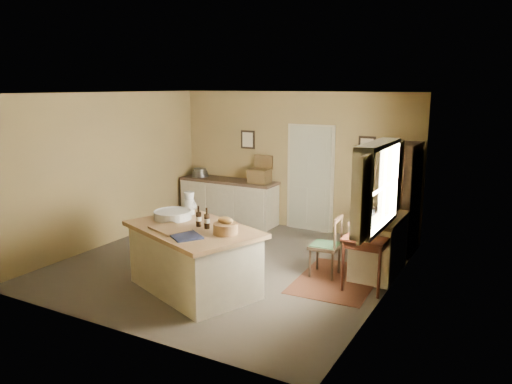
% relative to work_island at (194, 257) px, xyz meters
% --- Properties ---
extents(ground, '(5.00, 5.00, 0.00)m').
position_rel_work_island_xyz_m(ground, '(-0.11, 1.08, -0.48)').
color(ground, '#4F473C').
rests_on(ground, ground).
extents(wall_back, '(5.00, 0.10, 2.70)m').
position_rel_work_island_xyz_m(wall_back, '(-0.11, 3.58, 0.87)').
color(wall_back, olive).
rests_on(wall_back, ground).
extents(wall_front, '(5.00, 0.10, 2.70)m').
position_rel_work_island_xyz_m(wall_front, '(-0.11, -1.42, 0.87)').
color(wall_front, olive).
rests_on(wall_front, ground).
extents(wall_left, '(0.10, 5.00, 2.70)m').
position_rel_work_island_xyz_m(wall_left, '(-2.61, 1.08, 0.87)').
color(wall_left, olive).
rests_on(wall_left, ground).
extents(wall_right, '(0.10, 5.00, 2.70)m').
position_rel_work_island_xyz_m(wall_right, '(2.39, 1.08, 0.87)').
color(wall_right, olive).
rests_on(wall_right, ground).
extents(ceiling, '(5.00, 5.00, 0.00)m').
position_rel_work_island_xyz_m(ceiling, '(-0.11, 1.08, 2.22)').
color(ceiling, silver).
rests_on(ceiling, wall_back).
extents(door, '(0.97, 0.06, 2.11)m').
position_rel_work_island_xyz_m(door, '(0.24, 3.55, 0.57)').
color(door, '#ABAA8F').
rests_on(door, ground).
extents(framed_prints, '(2.82, 0.02, 0.38)m').
position_rel_work_island_xyz_m(framed_prints, '(0.09, 3.56, 1.24)').
color(framed_prints, black).
rests_on(framed_prints, ground).
extents(window, '(0.25, 1.99, 1.12)m').
position_rel_work_island_xyz_m(window, '(2.31, 0.88, 1.07)').
color(window, beige).
rests_on(window, ground).
extents(work_island, '(2.17, 1.80, 1.20)m').
position_rel_work_island_xyz_m(work_island, '(0.00, 0.00, 0.00)').
color(work_island, beige).
rests_on(work_island, ground).
extents(sideboard, '(2.10, 0.60, 1.18)m').
position_rel_work_island_xyz_m(sideboard, '(-1.45, 3.28, -0.00)').
color(sideboard, beige).
rests_on(sideboard, ground).
extents(rug, '(1.17, 1.65, 0.01)m').
position_rel_work_island_xyz_m(rug, '(1.64, 1.28, -0.48)').
color(rug, '#57301B').
rests_on(rug, ground).
extents(writing_desk, '(0.59, 0.96, 0.82)m').
position_rel_work_island_xyz_m(writing_desk, '(2.09, 1.38, 0.19)').
color(writing_desk, '#35150E').
rests_on(writing_desk, ground).
extents(desk_chair, '(0.45, 0.45, 0.91)m').
position_rel_work_island_xyz_m(desk_chair, '(1.41, 1.38, -0.02)').
color(desk_chair, black).
rests_on(desk_chair, ground).
extents(right_cabinet, '(0.63, 1.14, 0.99)m').
position_rel_work_island_xyz_m(right_cabinet, '(2.09, 1.83, -0.02)').
color(right_cabinet, beige).
rests_on(right_cabinet, ground).
extents(shelving_unit, '(0.32, 0.84, 1.87)m').
position_rel_work_island_xyz_m(shelving_unit, '(2.24, 3.08, 0.45)').
color(shelving_unit, black).
rests_on(shelving_unit, ground).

